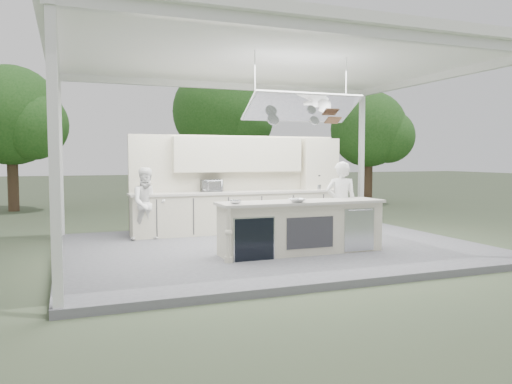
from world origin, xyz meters
name	(u,v)px	position (x,y,z in m)	size (l,w,h in m)	color
ground	(272,251)	(0.00, 0.00, 0.00)	(90.00, 90.00, 0.00)	#404A33
stage_deck	(272,248)	(0.00, 0.00, 0.06)	(8.00, 6.00, 0.12)	slate
tent	(273,61)	(0.00, -0.01, 3.71)	(8.20, 6.20, 3.86)	white
demo_island	(300,227)	(0.18, -0.91, 0.60)	(3.10, 0.79, 0.95)	beige
back_counter	(241,211)	(0.00, 1.90, 0.60)	(5.08, 0.72, 0.95)	beige
back_wall_unit	(255,169)	(0.44, 2.11, 1.57)	(5.05, 0.48, 2.25)	beige
tree_cluster	(168,119)	(-0.16, 9.77, 3.29)	(19.55, 9.40, 5.85)	#443222
head_chef	(341,203)	(1.28, -0.46, 0.95)	(0.60, 0.40, 1.66)	white
sous_chef	(148,204)	(-2.19, 1.55, 0.88)	(0.74, 0.58, 1.53)	white
toaster_oven	(211,186)	(-0.66, 2.08, 1.21)	(0.49, 0.33, 0.27)	silver
bowl_large	(297,200)	(0.00, -1.15, 1.10)	(0.28, 0.28, 0.07)	silver
bowl_small	(235,202)	(-1.10, -1.02, 1.10)	(0.21, 0.21, 0.06)	silver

